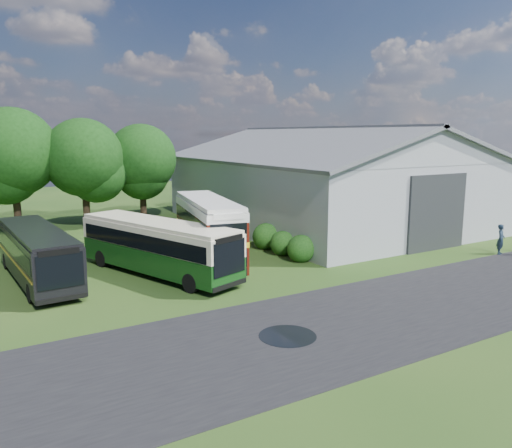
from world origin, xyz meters
TOP-DOWN VIEW (x-y plane):
  - ground at (0.00, 0.00)m, footprint 120.00×120.00m
  - asphalt_road at (3.00, -3.00)m, footprint 60.00×8.00m
  - puddle at (-1.50, -3.00)m, footprint 2.20×2.20m
  - storage_shed at (15.00, 15.98)m, footprint 18.80×24.80m
  - tree_mid at (-8.00, 24.80)m, footprint 6.80×6.80m
  - tree_right_a at (-3.00, 23.80)m, footprint 6.26×6.26m
  - tree_right_b at (2.00, 24.60)m, footprint 5.98×5.98m
  - shrub_front at (5.60, 6.00)m, footprint 1.70×1.70m
  - shrub_mid at (5.60, 8.00)m, footprint 1.60×1.60m
  - shrub_back at (5.60, 10.00)m, footprint 1.80×1.80m
  - bus_green_single at (-2.75, 7.66)m, footprint 5.85×10.87m
  - bus_maroon_double at (0.76, 8.65)m, footprint 4.04×9.16m
  - bus_dark_single at (-8.54, 9.66)m, footprint 2.95×10.12m
  - visitor_a at (17.55, 0.97)m, footprint 0.83×0.72m

SIDE VIEW (x-z plane):
  - ground at x=0.00m, z-range 0.00..0.00m
  - asphalt_road at x=3.00m, z-range -0.01..0.01m
  - puddle at x=-1.50m, z-range -0.01..0.01m
  - shrub_front at x=5.60m, z-range -0.85..0.85m
  - shrub_mid at x=5.60m, z-range -0.80..0.80m
  - shrub_back at x=5.60m, z-range -0.90..0.90m
  - visitor_a at x=17.55m, z-range 0.00..1.92m
  - bus_dark_single at x=-8.54m, z-range 0.09..2.84m
  - bus_green_single at x=-2.75m, z-range 0.10..3.03m
  - bus_maroon_double at x=0.76m, z-range 0.00..3.82m
  - storage_shed at x=15.00m, z-range 0.09..8.24m
  - tree_right_b at x=2.00m, z-range 1.21..9.66m
  - tree_right_a at x=-3.00m, z-range 1.27..10.10m
  - tree_mid at x=-8.00m, z-range 1.38..10.98m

